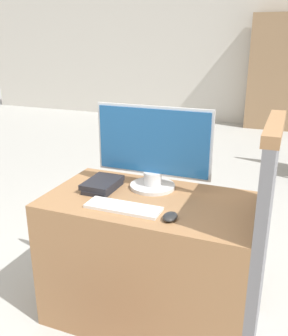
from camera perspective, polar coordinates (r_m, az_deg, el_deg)
wall_back at (r=7.31m, az=17.46°, el=17.17°), size 12.00×0.06×2.80m
desk at (r=2.17m, az=0.86°, el=-13.77°), size 1.12×0.63×0.74m
carrel_divider at (r=1.91m, az=17.43°, el=-11.00°), size 0.07×0.57×1.21m
monitor at (r=2.06m, az=1.37°, el=2.88°), size 0.66×0.26×0.47m
keyboard at (r=1.88m, az=-3.19°, el=-6.02°), size 0.38×0.13×0.02m
mouse at (r=1.77m, az=4.01°, el=-7.40°), size 0.07×0.10×0.03m
book_stack at (r=2.12m, az=-6.33°, el=-2.51°), size 0.17×0.25×0.05m
bookshelf_far at (r=7.07m, az=20.44°, el=13.37°), size 1.15×0.32×1.96m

